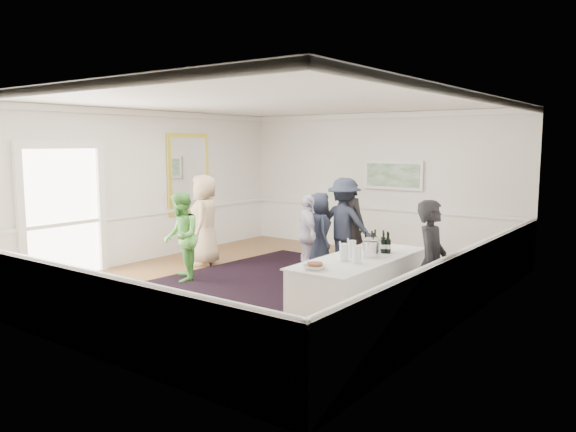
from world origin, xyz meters
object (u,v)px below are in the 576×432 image
Objects in this scene: guest_green at (181,237)px; guest_dark_a at (344,224)px; ice_bucket at (371,248)px; nut_bowl at (315,266)px; guest_lilac at (308,235)px; bartender at (431,264)px; guest_tan at (205,220)px; guest_dark_b at (349,224)px; guest_navy at (319,231)px; serving_table at (360,292)px.

guest_dark_a is at bearing 96.45° from guest_green.
nut_bowl is (-0.18, -1.10, -0.08)m from ice_bucket.
guest_dark_a is at bearing 126.77° from ice_bucket.
nut_bowl is (2.25, -3.13, 0.24)m from guest_lilac.
bartender is 0.83m from ice_bucket.
guest_tan is 1.02× the size of guest_dark_a.
guest_dark_b is 0.62m from guest_navy.
serving_table is at bearing 38.09° from guest_green.
serving_table is 1.56× the size of guest_lilac.
guest_lilac reaches higher than nut_bowl.
guest_tan is 2.39m from guest_navy.
guest_navy is at bearing 45.09° from bartender.
guest_dark_a is at bearing -74.98° from guest_lilac.
guest_dark_b is (-2.70, 2.45, 0.03)m from bartender.
nut_bowl is at bearing 24.82° from guest_tan.
guest_dark_b is (2.63, 1.39, -0.03)m from guest_tan.
guest_green is 2.71m from guest_navy.
bartender is at bearing 43.71° from guest_tan.
serving_table is 1.28× the size of guest_tan.
serving_table is at bearing -121.11° from ice_bucket.
guest_navy is (2.17, 0.98, -0.16)m from guest_tan.
guest_navy is at bearing -44.57° from guest_lilac.
guest_green reaches higher than guest_lilac.
guest_dark_a is (-2.76, 2.35, 0.04)m from bartender.
ice_bucket is at bearing -178.70° from guest_lilac.
guest_dark_b reaches higher than guest_navy.
guest_green is at bearing 80.41° from bartender.
guest_navy is (-0.45, -0.40, -0.13)m from guest_dark_b.
guest_dark_a is at bearing 37.64° from bartender.
guest_tan is at bearing 149.86° from nut_bowl.
guest_tan is 1.21× the size of guest_navy.
guest_dark_a is 3.46m from ice_bucket.
bartender is 3.76m from guest_navy.
guest_green reaches higher than nut_bowl.
guest_dark_b is at bearing -75.34° from guest_lilac.
guest_tan reaches higher than bartender.
guest_dark_a reaches higher than guest_dark_b.
guest_lilac reaches higher than serving_table.
guest_lilac is 0.45m from guest_navy.
guest_dark_b is at bearing -122.72° from guest_dark_a.
guest_navy is at bearing 132.37° from serving_table.
bartender is 1.14× the size of guest_lilac.
bartender reaches higher than guest_green.
bartender is at bearing 31.50° from ice_bucket.
guest_lilac is at bearing 137.29° from serving_table.
serving_table is 3.54m from guest_navy.
bartender reaches higher than guest_navy.
guest_dark_b is at bearing 96.73° from guest_green.
guest_green is at bearing 56.51° from guest_dark_b.
bartender is 1.08× the size of guest_green.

